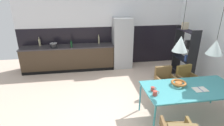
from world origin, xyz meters
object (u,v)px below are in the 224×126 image
armchair_far_side (186,77)px  open_shelf_unit (185,53)px  bottle_spice_small (71,44)px  fruit_bowl (179,83)px  cooking_pot (54,45)px  refrigerator_column (122,43)px  open_book (200,89)px  armchair_corner_seat (165,78)px  pendant_lamp_over_table_near (180,44)px  pendant_lamp_over_table_far (215,47)px  bottle_vinegar_dark (99,40)px  bottle_oil_tall (40,42)px  mug_wide_latte (153,89)px  mug_dark_espresso (155,93)px  dining_table (191,90)px

armchair_far_side → open_shelf_unit: size_ratio=0.45×
bottle_spice_small → open_shelf_unit: (3.49, -1.18, -0.09)m
fruit_bowl → cooking_pot: size_ratio=1.34×
refrigerator_column → open_book: 3.43m
armchair_corner_seat → open_book: size_ratio=2.93×
pendant_lamp_over_table_near → open_shelf_unit: bearing=55.0°
armchair_corner_seat → bottle_spice_small: 3.25m
pendant_lamp_over_table_far → open_book: bearing=-151.1°
bottle_vinegar_dark → fruit_bowl: bearing=-66.4°
armchair_far_side → bottle_oil_tall: (-4.19, 2.42, 0.50)m
mug_wide_latte → bottle_vinegar_dark: (-0.79, 3.37, 0.22)m
refrigerator_column → armchair_far_side: 2.62m
mug_wide_latte → open_shelf_unit: (1.73, 1.81, 0.10)m
refrigerator_column → bottle_vinegar_dark: 0.86m
mug_dark_espresso → bottle_vinegar_dark: (-0.77, 3.55, 0.21)m
armchair_far_side → bottle_vinegar_dark: size_ratio=2.51×
cooking_pot → bottle_spice_small: 0.60m
bottle_spice_small → pendant_lamp_over_table_far: pendant_lamp_over_table_far is taller
mug_wide_latte → pendant_lamp_over_table_far: 1.47m
open_book → bottle_vinegar_dark: 3.92m
open_book → mug_wide_latte: size_ratio=2.36×
mug_wide_latte → pendant_lamp_over_table_near: (0.44, -0.03, 0.93)m
armchair_corner_seat → armchair_far_side: 0.60m
open_book → mug_dark_espresso: (-1.00, -0.06, 0.04)m
refrigerator_column → bottle_spice_small: size_ratio=6.93×
refrigerator_column → open_shelf_unit: (1.69, -1.38, -0.01)m
fruit_bowl → pendant_lamp_over_table_near: 0.95m
refrigerator_column → mug_dark_espresso: (-0.06, -3.36, -0.11)m
fruit_bowl → bottle_oil_tall: bearing=137.3°
armchair_far_side → mug_dark_espresso: (-1.34, -1.11, 0.30)m
open_book → open_shelf_unit: size_ratio=0.15×
mug_dark_espresso → bottle_vinegar_dark: bottle_vinegar_dark is taller
fruit_bowl → open_book: bearing=-34.6°
mug_wide_latte → dining_table: bearing=-1.1°
cooking_pot → bottle_oil_tall: bearing=151.8°
armchair_far_side → dining_table: bearing=50.5°
cooking_pot → mug_dark_espresso: bearing=-54.3°
fruit_bowl → bottle_vinegar_dark: size_ratio=1.00×
bottle_spice_small → mug_wide_latte: bearing=-59.5°
bottle_spice_small → refrigerator_column: bearing=6.2°
fruit_bowl → cooking_pot: cooking_pot is taller
open_shelf_unit → pendant_lamp_over_table_far: 1.99m
mug_wide_latte → fruit_bowl: bearing=11.4°
open_book → pendant_lamp_over_table_far: pendant_lamp_over_table_far is taller
armchair_far_side → mug_dark_espresso: size_ratio=6.13×
mug_dark_espresso → bottle_spice_small: size_ratio=0.50×
refrigerator_column → bottle_vinegar_dark: bearing=167.2°
armchair_corner_seat → pendant_lamp_over_table_near: 1.60m
dining_table → open_shelf_unit: bearing=63.8°
mug_wide_latte → mug_dark_espresso: 0.18m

